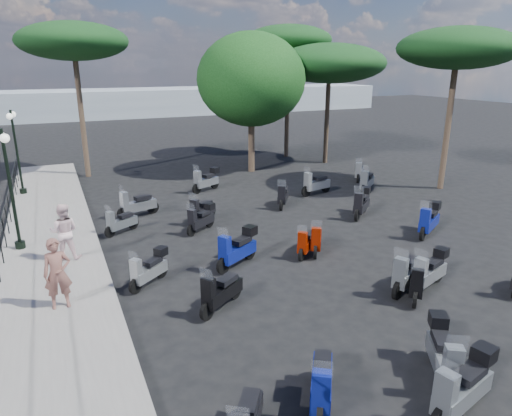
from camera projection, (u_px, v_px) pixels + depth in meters
name	position (u px, v px, depth m)	size (l,w,h in m)	color
ground	(288.00, 267.00, 13.77)	(120.00, 120.00, 0.00)	black
sidewalk	(52.00, 264.00, 13.80)	(3.00, 30.00, 0.15)	slate
lamp_post_1	(10.00, 182.00, 14.14)	(0.46, 1.12, 3.87)	black
lamp_post_2	(16.00, 147.00, 20.40)	(0.35, 1.11, 3.79)	black
woman	(57.00, 274.00, 10.98)	(0.65, 0.43, 1.78)	brown
pedestrian_far	(64.00, 232.00, 13.77)	(0.85, 0.66, 1.75)	beige
scooter_0	(321.00, 384.00, 8.05)	(1.07, 1.48, 1.37)	black
scooter_2	(237.00, 249.00, 13.71)	(1.64, 1.09, 1.44)	black
scooter_3	(149.00, 270.00, 12.54)	(1.28, 1.06, 1.21)	black
scooter_4	(137.00, 205.00, 18.14)	(1.75, 0.76, 1.43)	black
scooter_5	(121.00, 223.00, 16.39)	(1.32, 0.88, 1.18)	black
scooter_7	(443.00, 355.00, 8.74)	(1.11, 1.56, 1.40)	black
scooter_8	(221.00, 292.00, 11.27)	(1.45, 1.07, 1.35)	black
scooter_9	(306.00, 243.00, 14.52)	(1.15, 1.07, 1.18)	black
scooter_10	(201.00, 219.00, 16.58)	(1.33, 1.03, 1.23)	black
scooter_11	(202.00, 211.00, 17.55)	(1.36, 1.10, 1.31)	black
scooter_12	(462.00, 389.00, 7.82)	(1.80, 0.75, 1.46)	black
scooter_13	(417.00, 282.00, 11.85)	(1.21, 1.21, 1.28)	black
scooter_14	(430.00, 271.00, 12.32)	(1.62, 0.80, 1.34)	black
scooter_15	(316.00, 239.00, 14.74)	(0.98, 1.38, 1.27)	black
scooter_16	(206.00, 180.00, 21.83)	(1.60, 1.02, 1.40)	black
scooter_19	(407.00, 274.00, 12.20)	(1.65, 0.99, 1.43)	black
scooter_20	(362.00, 204.00, 18.20)	(1.46, 1.28, 1.41)	black
scooter_21	(283.00, 196.00, 19.47)	(1.05, 1.42, 1.32)	black
scooter_22	(316.00, 184.00, 21.26)	(1.77, 0.68, 1.43)	black
scooter_26	(429.00, 221.00, 16.20)	(1.63, 1.10, 1.44)	black
scooter_27	(367.00, 182.00, 21.63)	(1.48, 1.23, 1.44)	black
scooter_28	(359.00, 172.00, 23.88)	(1.16, 1.32, 1.32)	black
broadleaf_tree	(251.00, 80.00, 24.52)	(5.86, 5.86, 7.54)	#38281E
pine_0	(288.00, 41.00, 28.04)	(5.33, 5.33, 8.17)	#38281E
pine_1	(329.00, 63.00, 26.54)	(6.54, 6.54, 7.03)	#38281E
pine_2	(73.00, 42.00, 22.75)	(5.46, 5.46, 7.89)	#38281E
pine_3	(458.00, 49.00, 20.49)	(5.40, 5.40, 7.48)	#38281E
distant_hills	(103.00, 103.00, 52.40)	(70.00, 8.00, 3.00)	gray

